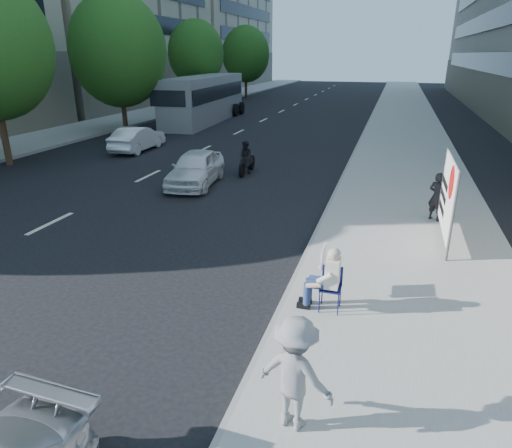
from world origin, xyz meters
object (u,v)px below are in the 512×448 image
(protest_banner, at_px, (447,194))
(white_sedan_mid, at_px, (137,139))
(seated_protester, at_px, (326,275))
(white_sedan_near, at_px, (196,168))
(jogger, at_px, (295,374))
(bus, at_px, (205,99))
(motorcycle, at_px, (246,159))
(pedestrian_woman, at_px, (437,197))

(protest_banner, xyz_separation_m, white_sedan_mid, (-14.47, 8.93, -0.77))
(seated_protester, height_order, white_sedan_near, seated_protester)
(jogger, distance_m, white_sedan_near, 12.89)
(jogger, xyz_separation_m, protest_banner, (2.43, 7.64, 0.44))
(white_sedan_near, distance_m, white_sedan_mid, 7.82)
(seated_protester, height_order, bus, bus)
(white_sedan_near, height_order, white_sedan_mid, white_sedan_near)
(white_sedan_near, bearing_deg, jogger, -67.27)
(bus, bearing_deg, motorcycle, -64.46)
(white_sedan_near, xyz_separation_m, bus, (-6.57, 16.79, 0.96))
(seated_protester, distance_m, bus, 28.02)
(pedestrian_woman, relative_size, protest_banner, 0.48)
(motorcycle, bearing_deg, jogger, -72.34)
(motorcycle, bearing_deg, seated_protester, -67.21)
(protest_banner, relative_size, white_sedan_near, 0.77)
(motorcycle, distance_m, bus, 16.58)
(jogger, distance_m, motorcycle, 14.37)
(protest_banner, xyz_separation_m, bus, (-15.35, 20.36, 0.23))
(seated_protester, distance_m, jogger, 3.12)
(motorcycle, relative_size, bus, 0.17)
(jogger, distance_m, protest_banner, 8.03)
(pedestrian_woman, bearing_deg, jogger, 107.91)
(jogger, height_order, bus, bus)
(seated_protester, distance_m, white_sedan_mid, 18.02)
(motorcycle, bearing_deg, bus, 116.01)
(protest_banner, relative_size, motorcycle, 1.50)
(pedestrian_woman, distance_m, white_sedan_mid, 16.20)
(jogger, relative_size, white_sedan_near, 0.41)
(white_sedan_mid, height_order, motorcycle, motorcycle)
(jogger, relative_size, white_sedan_mid, 0.42)
(seated_protester, xyz_separation_m, jogger, (0.06, -3.12, 0.09))
(bus, bearing_deg, protest_banner, -56.10)
(motorcycle, bearing_deg, white_sedan_mid, 153.70)
(seated_protester, xyz_separation_m, white_sedan_near, (-6.28, 8.10, -0.20))
(pedestrian_woman, height_order, bus, bus)
(pedestrian_woman, bearing_deg, bus, -18.64)
(pedestrian_woman, relative_size, white_sedan_near, 0.37)
(seated_protester, height_order, protest_banner, protest_banner)
(pedestrian_woman, xyz_separation_m, protest_banner, (0.07, -1.51, 0.52))
(seated_protester, distance_m, motorcycle, 11.47)
(white_sedan_mid, relative_size, motorcycle, 1.88)
(jogger, bearing_deg, white_sedan_near, -46.55)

